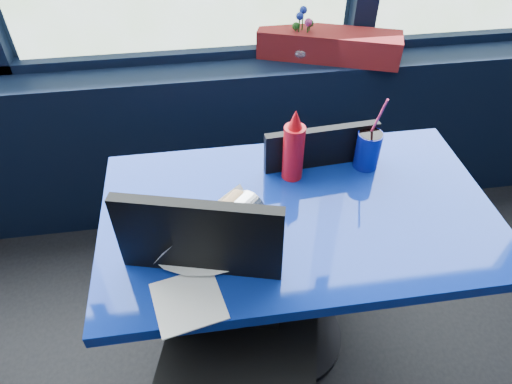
{
  "coord_description": "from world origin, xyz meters",
  "views": [
    {
      "loc": [
        0.03,
        1.04,
        1.74
      ],
      "look_at": [
        0.16,
        1.98,
        0.86
      ],
      "focal_mm": 32.0,
      "sensor_mm": 36.0,
      "label": 1
    }
  ],
  "objects_px": {
    "planter_box": "(329,45)",
    "soda_cup": "(368,149)",
    "near_table": "(295,248)",
    "ketchup_bottle": "(294,149)",
    "chair_near_back": "(309,192)",
    "food_basket": "(209,231)",
    "chair_near_front": "(222,341)",
    "flower_vase": "(302,44)"
  },
  "relations": [
    {
      "from": "chair_near_back",
      "to": "flower_vase",
      "type": "xyz_separation_m",
      "value": [
        0.07,
        0.56,
        0.35
      ]
    },
    {
      "from": "ketchup_bottle",
      "to": "food_basket",
      "type": "bearing_deg",
      "value": -139.89
    },
    {
      "from": "planter_box",
      "to": "ketchup_bottle",
      "type": "distance_m",
      "value": 0.77
    },
    {
      "from": "chair_near_back",
      "to": "soda_cup",
      "type": "relative_size",
      "value": 3.22
    },
    {
      "from": "near_table",
      "to": "chair_near_back",
      "type": "height_order",
      "value": "chair_near_back"
    },
    {
      "from": "soda_cup",
      "to": "near_table",
      "type": "bearing_deg",
      "value": -146.3
    },
    {
      "from": "chair_near_back",
      "to": "planter_box",
      "type": "xyz_separation_m",
      "value": [
        0.19,
        0.55,
        0.35
      ]
    },
    {
      "from": "flower_vase",
      "to": "near_table",
      "type": "bearing_deg",
      "value": -102.63
    },
    {
      "from": "near_table",
      "to": "flower_vase",
      "type": "distance_m",
      "value": 0.95
    },
    {
      "from": "flower_vase",
      "to": "chair_near_back",
      "type": "bearing_deg",
      "value": -97.44
    },
    {
      "from": "ketchup_bottle",
      "to": "soda_cup",
      "type": "bearing_deg",
      "value": 3.84
    },
    {
      "from": "chair_near_front",
      "to": "chair_near_back",
      "type": "relative_size",
      "value": 1.11
    },
    {
      "from": "chair_near_back",
      "to": "near_table",
      "type": "bearing_deg",
      "value": 64.86
    },
    {
      "from": "ketchup_bottle",
      "to": "soda_cup",
      "type": "relative_size",
      "value": 0.92
    },
    {
      "from": "near_table",
      "to": "food_basket",
      "type": "xyz_separation_m",
      "value": [
        -0.28,
        -0.08,
        0.22
      ]
    },
    {
      "from": "chair_near_back",
      "to": "flower_vase",
      "type": "relative_size",
      "value": 4.01
    },
    {
      "from": "chair_near_back",
      "to": "soda_cup",
      "type": "xyz_separation_m",
      "value": [
        0.14,
        -0.14,
        0.3
      ]
    },
    {
      "from": "food_basket",
      "to": "chair_near_front",
      "type": "bearing_deg",
      "value": -109.26
    },
    {
      "from": "near_table",
      "to": "food_basket",
      "type": "bearing_deg",
      "value": -163.48
    },
    {
      "from": "near_table",
      "to": "chair_near_back",
      "type": "relative_size",
      "value": 1.34
    },
    {
      "from": "near_table",
      "to": "flower_vase",
      "type": "height_order",
      "value": "flower_vase"
    },
    {
      "from": "food_basket",
      "to": "near_table",
      "type": "bearing_deg",
      "value": -4.65
    },
    {
      "from": "planter_box",
      "to": "near_table",
      "type": "bearing_deg",
      "value": -89.72
    },
    {
      "from": "chair_near_back",
      "to": "food_basket",
      "type": "bearing_deg",
      "value": 41.06
    },
    {
      "from": "flower_vase",
      "to": "soda_cup",
      "type": "relative_size",
      "value": 0.8
    },
    {
      "from": "planter_box",
      "to": "flower_vase",
      "type": "height_order",
      "value": "flower_vase"
    },
    {
      "from": "food_basket",
      "to": "ketchup_bottle",
      "type": "relative_size",
      "value": 1.45
    },
    {
      "from": "ketchup_bottle",
      "to": "flower_vase",
      "type": "bearing_deg",
      "value": 75.41
    },
    {
      "from": "flower_vase",
      "to": "ketchup_bottle",
      "type": "distance_m",
      "value": 0.74
    },
    {
      "from": "planter_box",
      "to": "soda_cup",
      "type": "relative_size",
      "value": 2.2
    },
    {
      "from": "near_table",
      "to": "planter_box",
      "type": "distance_m",
      "value": 0.97
    },
    {
      "from": "chair_near_front",
      "to": "soda_cup",
      "type": "xyz_separation_m",
      "value": [
        0.54,
        0.48,
        0.25
      ]
    },
    {
      "from": "chair_near_front",
      "to": "food_basket",
      "type": "distance_m",
      "value": 0.31
    },
    {
      "from": "ketchup_bottle",
      "to": "soda_cup",
      "type": "height_order",
      "value": "soda_cup"
    },
    {
      "from": "soda_cup",
      "to": "chair_near_front",
      "type": "bearing_deg",
      "value": -138.35
    },
    {
      "from": "near_table",
      "to": "ketchup_bottle",
      "type": "relative_size",
      "value": 4.71
    },
    {
      "from": "food_basket",
      "to": "ketchup_bottle",
      "type": "xyz_separation_m",
      "value": [
        0.29,
        0.24,
        0.07
      ]
    },
    {
      "from": "chair_near_back",
      "to": "ketchup_bottle",
      "type": "bearing_deg",
      "value": 50.65
    },
    {
      "from": "flower_vase",
      "to": "chair_near_front",
      "type": "bearing_deg",
      "value": -111.67
    },
    {
      "from": "planter_box",
      "to": "soda_cup",
      "type": "xyz_separation_m",
      "value": [
        -0.05,
        -0.69,
        -0.04
      ]
    },
    {
      "from": "planter_box",
      "to": "chair_near_back",
      "type": "bearing_deg",
      "value": -88.99
    },
    {
      "from": "planter_box",
      "to": "ketchup_bottle",
      "type": "relative_size",
      "value": 2.4
    }
  ]
}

